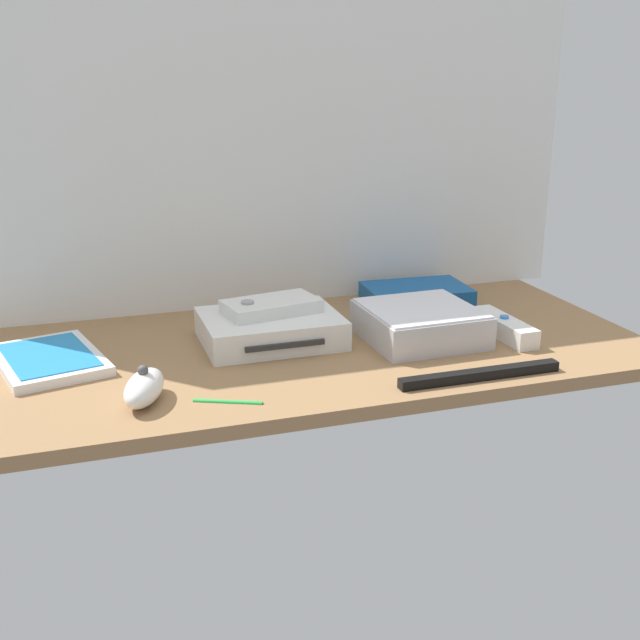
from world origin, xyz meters
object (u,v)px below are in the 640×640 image
Objects in this scene: sensor_bar at (480,375)px; stylus_pen at (228,400)px; remote_classic_pad at (271,306)px; mini_computer at (420,323)px; remote_nunchuk at (144,388)px; game_console at (271,329)px; network_router at (416,295)px; remote_wand at (504,327)px; game_case at (49,360)px.

sensor_bar is 2.67× the size of stylus_pen.
sensor_bar is (22.89, -25.21, -4.71)cm from remote_classic_pad.
stylus_pen is at bearing -156.66° from mini_computer.
remote_classic_pad is at bearing 63.10° from remote_nunchuk.
remote_classic_pad is 25.48cm from stylus_pen.
mini_computer reaches higher than game_console.
network_router is 21.02cm from remote_wand.
mini_computer is 36.86cm from stylus_pen.
mini_computer reaches higher than sensor_bar.
stylus_pen is (10.05, -3.43, -1.69)cm from remote_nunchuk.
remote_classic_pad is (-29.52, -9.94, 3.71)cm from network_router.
game_case is at bearing 135.42° from stylus_pen.
mini_computer is 55.89cm from game_case.
remote_classic_pad reaches higher than remote_wand.
stylus_pen is at bearing -138.97° from network_router.
remote_classic_pad is at bearing 132.41° from sensor_bar.
mini_computer reaches higher than stylus_pen.
game_case is 63.81cm from network_router.
network_router is (30.03, 11.28, -0.50)cm from game_console.
game_console is at bearing 164.78° from mini_computer.
mini_computer is 1.17× the size of remote_wand.
game_console is 2.34× the size of stylus_pen.
game_console is at bearing -14.64° from game_case.
network_router is 35.78cm from sensor_bar.
game_case is at bearing -167.16° from network_router.
remote_classic_pad is at bearing 162.18° from remote_wand.
remote_nunchuk is at bearing 171.78° from sensor_bar.
mini_computer is 1.11× the size of remote_classic_pad.
remote_nunchuk is 0.46× the size of sensor_bar.
game_case is 2.41× the size of stylus_pen.
network_router is at bearing 66.81° from mini_computer.
remote_classic_pad is (21.78, 18.62, 3.37)cm from remote_nunchuk.
remote_wand is (13.28, -2.78, -1.13)cm from mini_computer.
mini_computer is at bearing -20.50° from game_case.
remote_nunchuk is at bearing -147.66° from network_router.
game_case is at bearing 170.46° from remote_wand.
game_case is (-32.88, 0.64, -1.44)cm from game_console.
remote_classic_pad is 34.37cm from sensor_bar.
remote_wand is 19.47cm from sensor_bar.
mini_computer is 1.93× the size of stylus_pen.
remote_nunchuk is (-43.83, -11.14, -0.60)cm from mini_computer.
network_router is 1.20× the size of remote_classic_pad.
sensor_bar is at bearing 14.19° from remote_nunchuk.
remote_nunchuk reaches higher than game_console.
remote_wand reaches higher than sensor_bar.
remote_wand is at bearing 14.07° from stylus_pen.
remote_wand is at bearing -11.82° from mini_computer.
game_console is 0.88× the size of sensor_bar.
game_case reaches higher than sensor_bar.
game_case is 0.90× the size of sensor_bar.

